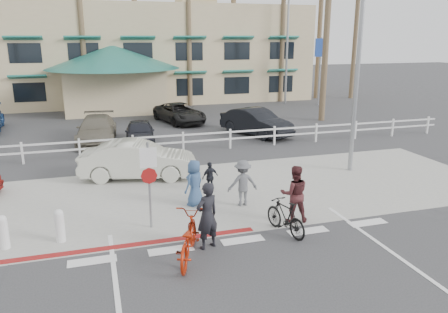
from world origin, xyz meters
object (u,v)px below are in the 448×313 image
object	(u,v)px
sign_post	(149,181)
bike_red	(188,238)
car_white_sedan	(138,160)
bike_black	(285,217)

from	to	relation	value
sign_post	bike_red	distance (m)	2.42
sign_post	car_white_sedan	bearing A→B (deg)	87.83
bike_black	bike_red	bearing A→B (deg)	-1.88
bike_red	bike_black	size ratio (longest dim) A/B	1.31
sign_post	bike_black	distance (m)	4.03
bike_red	sign_post	bearing A→B (deg)	-52.95
sign_post	bike_black	size ratio (longest dim) A/B	1.72
bike_red	car_white_sedan	xyz separation A→B (m)	(-0.46, 7.01, 0.16)
bike_red	car_white_sedan	world-z (taller)	car_white_sedan
bike_black	car_white_sedan	world-z (taller)	car_white_sedan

